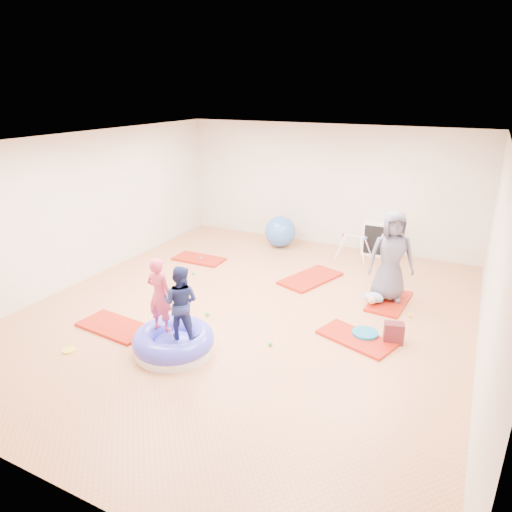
% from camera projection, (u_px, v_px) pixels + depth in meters
% --- Properties ---
extents(room, '(7.01, 8.01, 2.81)m').
position_uv_depth(room, '(248.00, 232.00, 7.21)').
color(room, '#CD874B').
rests_on(room, ground).
extents(gym_mat_front_left, '(1.22, 0.69, 0.05)m').
position_uv_depth(gym_mat_front_left, '(115.00, 327.00, 7.16)').
color(gym_mat_front_left, maroon).
rests_on(gym_mat_front_left, ground).
extents(gym_mat_mid_left, '(1.11, 0.56, 0.05)m').
position_uv_depth(gym_mat_mid_left, '(199.00, 259.00, 9.98)').
color(gym_mat_mid_left, maroon).
rests_on(gym_mat_mid_left, ground).
extents(gym_mat_center_back, '(1.04, 1.44, 0.05)m').
position_uv_depth(gym_mat_center_back, '(310.00, 278.00, 8.96)').
color(gym_mat_center_back, maroon).
rests_on(gym_mat_center_back, ground).
extents(gym_mat_right, '(1.23, 0.87, 0.05)m').
position_uv_depth(gym_mat_right, '(356.00, 339.00, 6.82)').
color(gym_mat_right, maroon).
rests_on(gym_mat_right, ground).
extents(gym_mat_rear_right, '(0.65, 1.17, 0.05)m').
position_uv_depth(gym_mat_rear_right, '(389.00, 301.00, 8.00)').
color(gym_mat_rear_right, maroon).
rests_on(gym_mat_rear_right, ground).
extents(inflatable_cushion, '(1.17, 1.17, 0.37)m').
position_uv_depth(inflatable_cushion, '(174.00, 342.00, 6.50)').
color(inflatable_cushion, silver).
rests_on(inflatable_cushion, ground).
extents(child_pink, '(0.40, 0.27, 1.09)m').
position_uv_depth(child_pink, '(159.00, 291.00, 6.35)').
color(child_pink, '#DE3F60').
rests_on(child_pink, inflatable_cushion).
extents(child_navy, '(0.58, 0.50, 1.05)m').
position_uv_depth(child_navy, '(181.00, 299.00, 6.16)').
color(child_navy, navy).
rests_on(child_navy, inflatable_cushion).
extents(adult_caregiver, '(0.91, 0.77, 1.59)m').
position_uv_depth(adult_caregiver, '(391.00, 256.00, 7.79)').
color(adult_caregiver, '#535062').
rests_on(adult_caregiver, gym_mat_rear_right).
extents(infant, '(0.33, 0.33, 0.19)m').
position_uv_depth(infant, '(373.00, 298.00, 7.85)').
color(infant, '#92ABDA').
rests_on(infant, gym_mat_rear_right).
extents(ball_pit_balls, '(4.85, 2.61, 0.07)m').
position_uv_depth(ball_pit_balls, '(268.00, 297.00, 8.14)').
color(ball_pit_balls, green).
rests_on(ball_pit_balls, ground).
extents(exercise_ball_blue, '(0.73, 0.73, 0.73)m').
position_uv_depth(exercise_ball_blue, '(280.00, 232.00, 10.73)').
color(exercise_ball_blue, '#3365BE').
rests_on(exercise_ball_blue, ground).
extents(exercise_ball_orange, '(0.44, 0.44, 0.44)m').
position_uv_depth(exercise_ball_orange, '(281.00, 234.00, 11.03)').
color(exercise_ball_orange, '#FD3B01').
rests_on(exercise_ball_orange, ground).
extents(infant_play_gym, '(0.68, 0.64, 0.52)m').
position_uv_depth(infant_play_gym, '(354.00, 243.00, 9.99)').
color(infant_play_gym, white).
rests_on(infant_play_gym, ground).
extents(cube_shelf, '(0.76, 0.37, 0.76)m').
position_uv_depth(cube_shelf, '(380.00, 239.00, 10.17)').
color(cube_shelf, white).
rests_on(cube_shelf, ground).
extents(balance_disc, '(0.39, 0.39, 0.09)m').
position_uv_depth(balance_disc, '(365.00, 334.00, 6.90)').
color(balance_disc, '#176F93').
rests_on(balance_disc, ground).
extents(backpack, '(0.32, 0.24, 0.33)m').
position_uv_depth(backpack, '(394.00, 333.00, 6.69)').
color(backpack, maroon).
rests_on(backpack, ground).
extents(yellow_toy, '(0.19, 0.19, 0.03)m').
position_uv_depth(yellow_toy, '(69.00, 350.00, 6.53)').
color(yellow_toy, yellow).
rests_on(yellow_toy, ground).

